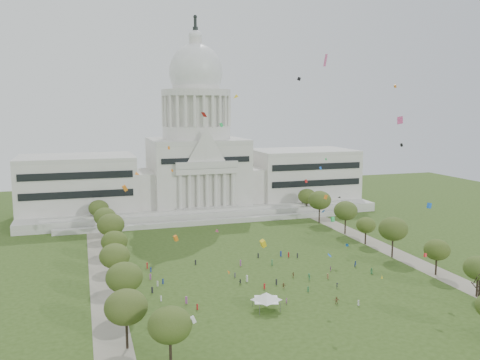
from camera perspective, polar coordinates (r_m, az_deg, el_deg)
The scene contains 33 objects.
ground at distance 142.28m, azimuth 5.55°, elevation -12.12°, with size 400.00×400.00×0.00m, color #314917.
capitol at distance 243.54m, azimuth -4.83°, elevation 1.80°, with size 160.00×64.50×91.30m.
path_left at distance 160.51m, azimuth -15.15°, elevation -9.98°, with size 8.00×160.00×0.04m, color gray.
path_right at distance 189.34m, azimuth 15.53°, elevation -7.20°, with size 8.00×160.00×0.04m, color gray.
row_tree_l_0 at distance 109.02m, azimuth -12.68°, elevation -13.75°, with size 8.85×8.85×12.59m.
row_tree_r_0 at distance 147.85m, azimuth 25.20°, elevation -8.94°, with size 7.67×7.67×10.91m.
row_tree_l_1 at distance 126.63m, azimuth -12.87°, elevation -10.61°, with size 8.86×8.86×12.59m.
row_tree_r_1 at distance 161.60m, azimuth 21.25°, elevation -7.31°, with size 7.58×7.58×10.78m.
row_tree_l_2 at distance 146.01m, azimuth -13.90°, elevation -8.28°, with size 8.42×8.42×11.97m.
row_tree_r_2 at distance 174.81m, azimuth 16.83°, elevation -5.27°, with size 9.55×9.55×13.58m.
row_tree_l_3 at distance 162.13m, azimuth -13.93°, elevation -6.74°, with size 8.12×8.12×11.55m.
row_tree_r_3 at distance 189.43m, azimuth 13.96°, elevation -4.93°, with size 7.01×7.01×9.98m.
row_tree_l_4 at distance 179.79m, azimuth -14.31°, elevation -4.89°, with size 9.29×9.29×13.21m.
row_tree_r_4 at distance 202.24m, azimuth 11.78°, elevation -3.39°, with size 9.19×9.19×13.06m.
row_tree_l_5 at distance 198.10m, azimuth -14.93°, elevation -4.00°, with size 8.33×8.33×11.85m.
row_tree_r_5 at distance 219.02m, azimuth 8.93°, elevation -2.26°, with size 9.82×9.82×13.96m.
row_tree_l_6 at distance 215.83m, azimuth -15.59°, elevation -3.07°, with size 8.19×8.19×11.64m.
row_tree_r_6 at distance 236.24m, azimuth 7.54°, elevation -1.82°, with size 8.42×8.42×11.97m.
near_tree_0 at distance 100.48m, azimuth -7.87°, elevation -15.82°, with size 8.47×8.47×12.04m.
event_tent at distance 127.64m, azimuth 2.96°, elevation -12.87°, with size 10.07×10.07×4.47m.
person_0 at distance 158.45m, azimuth 14.56°, elevation -9.86°, with size 0.91×0.59×1.86m, color #33723F.
person_2 at distance 163.86m, azimuth 12.85°, elevation -9.18°, with size 0.92×0.57×1.90m, color navy.
person_3 at distance 149.72m, azimuth 7.75°, elevation -10.71°, with size 1.28×0.66×1.97m, color #33723F.
person_4 at distance 151.32m, azimuth 5.99°, elevation -10.54°, with size 0.98×0.54×1.68m, color olive.
person_5 at distance 142.71m, azimuth 4.92°, elevation -11.72°, with size 1.47×0.58×1.58m, color olive.
person_6 at distance 134.00m, azimuth 13.15°, elevation -13.28°, with size 0.73×0.47×1.49m, color silver.
person_7 at distance 132.27m, azimuth 5.23°, elevation -13.37°, with size 0.56×0.41×1.54m, color #994C8C.
person_8 at distance 145.11m, azimuth 0.00°, elevation -11.33°, with size 0.80×0.49×1.65m, color #26262B.
person_9 at distance 144.57m, azimuth 10.86°, elevation -11.57°, with size 1.03×0.53×1.59m, color #26262B.
person_10 at distance 158.48m, azimuth 10.13°, elevation -9.77°, with size 0.91×0.50×1.55m, color #994C8C.
person_11 at distance 134.05m, azimuth 10.78°, elevation -13.14°, with size 1.65×0.65×1.78m, color olive.
distant_crowd at distance 151.88m, azimuth -1.46°, elevation -10.42°, with size 50.60×36.82×1.93m.
kite_swarm at distance 140.41m, azimuth 4.40°, elevation -1.21°, with size 81.33×106.16×56.18m.
Camera 1 is at (-52.54, -122.67, 49.35)m, focal length 38.00 mm.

